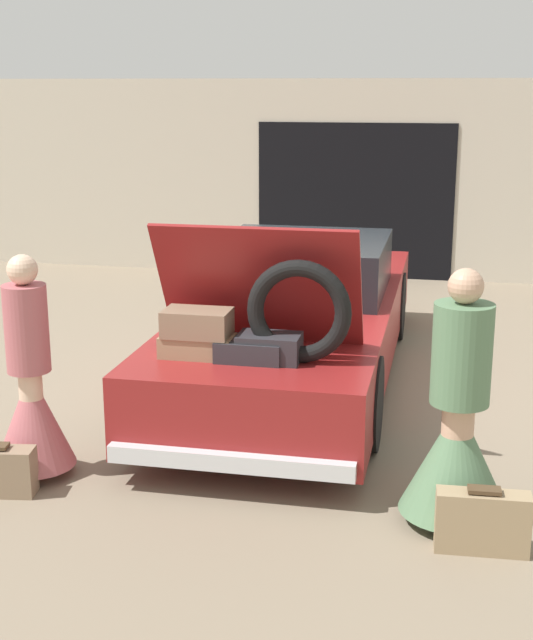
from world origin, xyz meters
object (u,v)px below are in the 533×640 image
object	(u,v)px
person_left	(31,399)
suitcase_beside_right_person	(482,522)
person_right	(457,436)
car	(297,319)

from	to	relation	value
person_left	suitcase_beside_right_person	world-z (taller)	person_left
person_left	person_right	distance (m)	2.93
car	person_left	distance (m)	2.89
person_left	suitcase_beside_right_person	bearing A→B (deg)	67.28
person_left	person_right	bearing A→B (deg)	73.62
car	person_right	world-z (taller)	car
person_right	suitcase_beside_right_person	distance (m)	0.55
car	suitcase_beside_right_person	bearing A→B (deg)	-61.21
car	person_right	bearing A→B (deg)	-60.76
person_left	suitcase_beside_right_person	xyz separation A→B (m)	(3.10, -0.48, -0.38)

